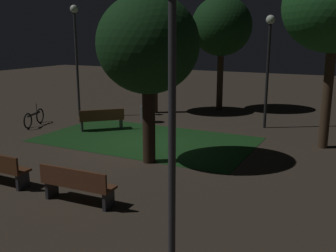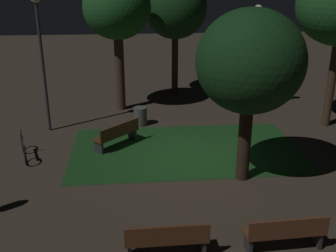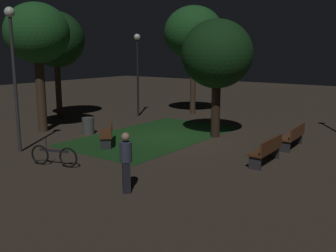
{
  "view_description": "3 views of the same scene",
  "coord_description": "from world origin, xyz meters",
  "px_view_note": "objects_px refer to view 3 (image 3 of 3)",
  "views": [
    {
      "loc": [
        6.91,
        -11.32,
        3.74
      ],
      "look_at": [
        0.68,
        0.95,
        0.56
      ],
      "focal_mm": 41.38,
      "sensor_mm": 36.0,
      "label": 1
    },
    {
      "loc": [
        -1.94,
        -11.98,
        5.76
      ],
      "look_at": [
        -0.76,
        0.7,
        0.92
      ],
      "focal_mm": 42.84,
      "sensor_mm": 36.0,
      "label": 2
    },
    {
      "loc": [
        -12.95,
        -9.43,
        3.66
      ],
      "look_at": [
        -0.52,
        -0.27,
        0.61
      ],
      "focal_mm": 40.74,
      "sensor_mm": 36.0,
      "label": 3
    }
  ],
  "objects_px": {
    "tree_lawn_side": "(56,40)",
    "lamp_post_path_center": "(13,57)",
    "tree_back_right": "(194,33)",
    "bicycle": "(54,156)",
    "trash_bin": "(88,126)",
    "tree_left_canopy": "(37,35)",
    "bench_front_right": "(294,136)",
    "pedestrian": "(126,161)",
    "bench_corner": "(267,150)",
    "lamp_post_near_wall": "(137,61)",
    "tree_tall_center": "(217,55)",
    "bench_near_trees": "(108,133)"
  },
  "relations": [
    {
      "from": "lamp_post_near_wall",
      "to": "tree_left_canopy",
      "type": "bearing_deg",
      "value": 171.87
    },
    {
      "from": "tree_tall_center",
      "to": "lamp_post_path_center",
      "type": "relative_size",
      "value": 0.96
    },
    {
      "from": "tree_lawn_side",
      "to": "trash_bin",
      "type": "distance_m",
      "value": 6.15
    },
    {
      "from": "tree_left_canopy",
      "to": "tree_lawn_side",
      "type": "bearing_deg",
      "value": 39.57
    },
    {
      "from": "bench_near_trees",
      "to": "bicycle",
      "type": "distance_m",
      "value": 3.16
    },
    {
      "from": "tree_left_canopy",
      "to": "lamp_post_path_center",
      "type": "bearing_deg",
      "value": -138.62
    },
    {
      "from": "bench_near_trees",
      "to": "trash_bin",
      "type": "height_order",
      "value": "bench_near_trees"
    },
    {
      "from": "bench_corner",
      "to": "bench_front_right",
      "type": "xyz_separation_m",
      "value": [
        2.61,
        0.0,
        0.0
      ]
    },
    {
      "from": "tree_lawn_side",
      "to": "tree_back_right",
      "type": "relative_size",
      "value": 0.93
    },
    {
      "from": "trash_bin",
      "to": "bicycle",
      "type": "xyz_separation_m",
      "value": [
        -3.95,
        -2.76,
        -0.03
      ]
    },
    {
      "from": "bench_corner",
      "to": "tree_left_canopy",
      "type": "relative_size",
      "value": 0.31
    },
    {
      "from": "bench_front_right",
      "to": "bench_near_trees",
      "type": "xyz_separation_m",
      "value": [
        -3.81,
        6.12,
        0.0
      ]
    },
    {
      "from": "bench_corner",
      "to": "lamp_post_near_wall",
      "type": "height_order",
      "value": "lamp_post_near_wall"
    },
    {
      "from": "bench_corner",
      "to": "tree_lawn_side",
      "type": "distance_m",
      "value": 13.26
    },
    {
      "from": "pedestrian",
      "to": "lamp_post_near_wall",
      "type": "bearing_deg",
      "value": 39.27
    },
    {
      "from": "bench_corner",
      "to": "lamp_post_path_center",
      "type": "height_order",
      "value": "lamp_post_path_center"
    },
    {
      "from": "trash_bin",
      "to": "tree_left_canopy",
      "type": "bearing_deg",
      "value": 110.48
    },
    {
      "from": "tree_left_canopy",
      "to": "bench_near_trees",
      "type": "bearing_deg",
      "value": -90.71
    },
    {
      "from": "tree_left_canopy",
      "to": "lamp_post_near_wall",
      "type": "height_order",
      "value": "tree_left_canopy"
    },
    {
      "from": "tree_tall_center",
      "to": "tree_lawn_side",
      "type": "bearing_deg",
      "value": 96.35
    },
    {
      "from": "bench_near_trees",
      "to": "tree_lawn_side",
      "type": "bearing_deg",
      "value": 67.12
    },
    {
      "from": "lamp_post_near_wall",
      "to": "bench_front_right",
      "type": "bearing_deg",
      "value": -102.03
    },
    {
      "from": "bicycle",
      "to": "tree_lawn_side",
      "type": "bearing_deg",
      "value": 50.84
    },
    {
      "from": "bench_corner",
      "to": "tree_left_canopy",
      "type": "distance_m",
      "value": 11.16
    },
    {
      "from": "bicycle",
      "to": "bench_corner",
      "type": "bearing_deg",
      "value": -51.89
    },
    {
      "from": "tree_back_right",
      "to": "bench_near_trees",
      "type": "bearing_deg",
      "value": -170.61
    },
    {
      "from": "tree_left_canopy",
      "to": "pedestrian",
      "type": "distance_m",
      "value": 9.77
    },
    {
      "from": "tree_back_right",
      "to": "pedestrian",
      "type": "bearing_deg",
      "value": -154.92
    },
    {
      "from": "tree_back_right",
      "to": "lamp_post_near_wall",
      "type": "height_order",
      "value": "tree_back_right"
    },
    {
      "from": "tree_lawn_side",
      "to": "lamp_post_path_center",
      "type": "xyz_separation_m",
      "value": [
        -5.45,
        -4.65,
        -0.79
      ]
    },
    {
      "from": "bench_front_right",
      "to": "pedestrian",
      "type": "relative_size",
      "value": 1.13
    },
    {
      "from": "lamp_post_near_wall",
      "to": "tree_back_right",
      "type": "bearing_deg",
      "value": -39.67
    },
    {
      "from": "bicycle",
      "to": "bench_front_right",
      "type": "bearing_deg",
      "value": -38.4
    },
    {
      "from": "bench_near_trees",
      "to": "trash_bin",
      "type": "xyz_separation_m",
      "value": [
        0.86,
        2.11,
        -0.11
      ]
    },
    {
      "from": "lamp_post_near_wall",
      "to": "pedestrian",
      "type": "height_order",
      "value": "lamp_post_near_wall"
    },
    {
      "from": "tree_back_right",
      "to": "bicycle",
      "type": "height_order",
      "value": "tree_back_right"
    },
    {
      "from": "bench_near_trees",
      "to": "tree_left_canopy",
      "type": "height_order",
      "value": "tree_left_canopy"
    },
    {
      "from": "tree_left_canopy",
      "to": "bicycle",
      "type": "distance_m",
      "value": 7.1
    },
    {
      "from": "tree_back_right",
      "to": "pedestrian",
      "type": "distance_m",
      "value": 13.55
    },
    {
      "from": "tree_lawn_side",
      "to": "tree_back_right",
      "type": "xyz_separation_m",
      "value": [
        5.6,
        -5.13,
        0.43
      ]
    },
    {
      "from": "tree_left_canopy",
      "to": "tree_back_right",
      "type": "xyz_separation_m",
      "value": [
        8.29,
        -2.9,
        0.29
      ]
    },
    {
      "from": "tree_tall_center",
      "to": "trash_bin",
      "type": "bearing_deg",
      "value": 121.05
    },
    {
      "from": "tree_left_canopy",
      "to": "pedestrian",
      "type": "bearing_deg",
      "value": -112.51
    },
    {
      "from": "bench_near_trees",
      "to": "tree_lawn_side",
      "type": "xyz_separation_m",
      "value": [
        2.75,
        6.51,
        3.75
      ]
    },
    {
      "from": "tree_back_right",
      "to": "bicycle",
      "type": "xyz_separation_m",
      "value": [
        -11.43,
        -2.03,
        -4.32
      ]
    },
    {
      "from": "tree_back_right",
      "to": "tree_left_canopy",
      "type": "bearing_deg",
      "value": 160.72
    },
    {
      "from": "lamp_post_path_center",
      "to": "trash_bin",
      "type": "distance_m",
      "value": 4.71
    },
    {
      "from": "bicycle",
      "to": "tree_tall_center",
      "type": "bearing_deg",
      "value": -16.78
    },
    {
      "from": "bench_near_trees",
      "to": "lamp_post_path_center",
      "type": "relative_size",
      "value": 0.32
    },
    {
      "from": "tree_tall_center",
      "to": "pedestrian",
      "type": "bearing_deg",
      "value": -168.94
    }
  ]
}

